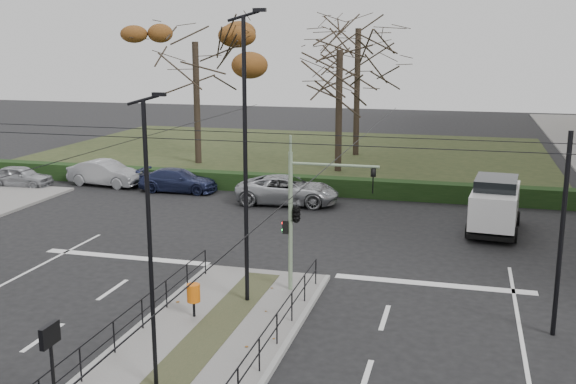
{
  "coord_description": "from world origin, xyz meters",
  "views": [
    {
      "loc": [
        6.82,
        -17.69,
        8.33
      ],
      "look_at": [
        0.07,
        7.7,
        2.52
      ],
      "focal_mm": 42.0,
      "sensor_mm": 36.0,
      "label": 1
    }
  ],
  "objects_px": {
    "parked_car_second": "(106,173)",
    "bare_tree_near": "(340,59)",
    "traffic_light": "(299,211)",
    "white_van": "(495,204)",
    "parked_car_first": "(20,176)",
    "parked_car_third": "(178,180)",
    "bare_tree_center": "(358,38)",
    "parked_car_fourth": "(288,190)",
    "rust_tree": "(195,42)",
    "streetlamp_median_near": "(150,244)",
    "info_panel": "(50,347)",
    "litter_bin": "(194,294)",
    "streetlamp_median_far": "(246,159)"
  },
  "relations": [
    {
      "from": "info_panel",
      "to": "streetlamp_median_far",
      "type": "bearing_deg",
      "value": 77.81
    },
    {
      "from": "traffic_light",
      "to": "rust_tree",
      "type": "height_order",
      "value": "rust_tree"
    },
    {
      "from": "streetlamp_median_far",
      "to": "rust_tree",
      "type": "bearing_deg",
      "value": 115.74
    },
    {
      "from": "traffic_light",
      "to": "litter_bin",
      "type": "relative_size",
      "value": 4.55
    },
    {
      "from": "litter_bin",
      "to": "parked_car_third",
      "type": "xyz_separation_m",
      "value": [
        -8.04,
        16.94,
        -0.22
      ]
    },
    {
      "from": "white_van",
      "to": "bare_tree_center",
      "type": "relative_size",
      "value": 0.39
    },
    {
      "from": "parked_car_first",
      "to": "parked_car_third",
      "type": "xyz_separation_m",
      "value": [
        9.55,
        1.26,
        0.01
      ]
    },
    {
      "from": "litter_bin",
      "to": "parked_car_fourth",
      "type": "bearing_deg",
      "value": 94.41
    },
    {
      "from": "info_panel",
      "to": "parked_car_fourth",
      "type": "bearing_deg",
      "value": 91.68
    },
    {
      "from": "litter_bin",
      "to": "parked_car_fourth",
      "type": "xyz_separation_m",
      "value": [
        -1.21,
        15.65,
        -0.13
      ]
    },
    {
      "from": "litter_bin",
      "to": "parked_car_first",
      "type": "xyz_separation_m",
      "value": [
        -17.59,
        15.68,
        -0.23
      ]
    },
    {
      "from": "parked_car_fourth",
      "to": "bare_tree_center",
      "type": "height_order",
      "value": "bare_tree_center"
    },
    {
      "from": "bare_tree_near",
      "to": "parked_car_first",
      "type": "bearing_deg",
      "value": -151.18
    },
    {
      "from": "parked_car_first",
      "to": "parked_car_third",
      "type": "distance_m",
      "value": 9.64
    },
    {
      "from": "parked_car_fourth",
      "to": "bare_tree_center",
      "type": "distance_m",
      "value": 18.23
    },
    {
      "from": "streetlamp_median_near",
      "to": "white_van",
      "type": "xyz_separation_m",
      "value": [
        8.38,
        17.14,
        -2.48
      ]
    },
    {
      "from": "parked_car_second",
      "to": "rust_tree",
      "type": "relative_size",
      "value": 0.42
    },
    {
      "from": "streetlamp_median_near",
      "to": "parked_car_first",
      "type": "height_order",
      "value": "streetlamp_median_near"
    },
    {
      "from": "info_panel",
      "to": "parked_car_second",
      "type": "height_order",
      "value": "info_panel"
    },
    {
      "from": "rust_tree",
      "to": "bare_tree_center",
      "type": "relative_size",
      "value": 0.89
    },
    {
      "from": "white_van",
      "to": "parked_car_second",
      "type": "bearing_deg",
      "value": 168.45
    },
    {
      "from": "parked_car_fourth",
      "to": "white_van",
      "type": "bearing_deg",
      "value": -109.1
    },
    {
      "from": "info_panel",
      "to": "parked_car_third",
      "type": "xyz_separation_m",
      "value": [
        -7.48,
        23.35,
        -1.34
      ]
    },
    {
      "from": "parked_car_second",
      "to": "bare_tree_near",
      "type": "distance_m",
      "value": 16.24
    },
    {
      "from": "info_panel",
      "to": "rust_tree",
      "type": "distance_m",
      "value": 34.13
    },
    {
      "from": "parked_car_fourth",
      "to": "rust_tree",
      "type": "distance_m",
      "value": 15.58
    },
    {
      "from": "litter_bin",
      "to": "streetlamp_median_far",
      "type": "xyz_separation_m",
      "value": [
        1.18,
        1.66,
        3.94
      ]
    },
    {
      "from": "litter_bin",
      "to": "rust_tree",
      "type": "relative_size",
      "value": 0.09
    },
    {
      "from": "litter_bin",
      "to": "bare_tree_near",
      "type": "relative_size",
      "value": 0.1
    },
    {
      "from": "bare_tree_center",
      "to": "parked_car_third",
      "type": "bearing_deg",
      "value": -117.35
    },
    {
      "from": "litter_bin",
      "to": "parked_car_third",
      "type": "height_order",
      "value": "parked_car_third"
    },
    {
      "from": "streetlamp_median_near",
      "to": "streetlamp_median_far",
      "type": "relative_size",
      "value": 0.78
    },
    {
      "from": "white_van",
      "to": "bare_tree_near",
      "type": "relative_size",
      "value": 0.47
    },
    {
      "from": "traffic_light",
      "to": "white_van",
      "type": "relative_size",
      "value": 0.97
    },
    {
      "from": "parked_car_first",
      "to": "litter_bin",
      "type": "bearing_deg",
      "value": -135.21
    },
    {
      "from": "traffic_light",
      "to": "bare_tree_near",
      "type": "xyz_separation_m",
      "value": [
        -2.84,
        22.16,
        4.46
      ]
    },
    {
      "from": "parked_car_fourth",
      "to": "rust_tree",
      "type": "bearing_deg",
      "value": 38.55
    },
    {
      "from": "bare_tree_near",
      "to": "bare_tree_center",
      "type": "bearing_deg",
      "value": 89.44
    },
    {
      "from": "parked_car_first",
      "to": "parked_car_third",
      "type": "relative_size",
      "value": 0.83
    },
    {
      "from": "parked_car_fourth",
      "to": "litter_bin",
      "type": "bearing_deg",
      "value": -179.61
    },
    {
      "from": "parked_car_first",
      "to": "parked_car_fourth",
      "type": "height_order",
      "value": "parked_car_fourth"
    },
    {
      "from": "parked_car_fourth",
      "to": "bare_tree_near",
      "type": "relative_size",
      "value": 0.52
    },
    {
      "from": "white_van",
      "to": "bare_tree_center",
      "type": "xyz_separation_m",
      "value": [
        -9.43,
        19.17,
        7.43
      ]
    },
    {
      "from": "parked_car_second",
      "to": "bare_tree_near",
      "type": "xyz_separation_m",
      "value": [
        12.61,
        7.83,
        6.6
      ]
    },
    {
      "from": "streetlamp_median_near",
      "to": "rust_tree",
      "type": "relative_size",
      "value": 0.65
    },
    {
      "from": "litter_bin",
      "to": "info_panel",
      "type": "distance_m",
      "value": 6.53
    },
    {
      "from": "bare_tree_center",
      "to": "bare_tree_near",
      "type": "bearing_deg",
      "value": -90.56
    },
    {
      "from": "parked_car_fourth",
      "to": "streetlamp_median_far",
      "type": "bearing_deg",
      "value": -174.32
    },
    {
      "from": "parked_car_third",
      "to": "rust_tree",
      "type": "distance_m",
      "value": 11.89
    },
    {
      "from": "parked_car_first",
      "to": "parked_car_second",
      "type": "xyz_separation_m",
      "value": [
        4.68,
        1.68,
        0.11
      ]
    }
  ]
}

